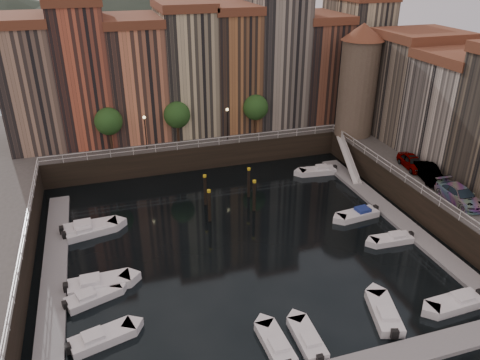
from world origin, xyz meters
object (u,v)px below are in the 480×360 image
object	(u,v)px
boat_left_0	(101,338)
car_b	(429,174)
mooring_pilings	(230,194)
boat_left_1	(92,297)
corner_tower	(358,79)
gangway	(349,158)
car_a	(412,163)
car_c	(460,196)
boat_left_2	(98,284)

from	to	relation	value
boat_left_0	car_b	size ratio (longest dim) A/B	1.02
mooring_pilings	boat_left_1	bearing A→B (deg)	-142.78
corner_tower	gangway	bearing A→B (deg)	-122.80
car_a	car_c	bearing A→B (deg)	-86.10
corner_tower	car_a	distance (m)	13.20
boat_left_2	car_b	distance (m)	33.70
boat_left_1	corner_tower	bearing A→B (deg)	11.58
boat_left_0	car_b	world-z (taller)	car_b
gangway	boat_left_1	xyz separation A→B (m)	(-30.36, -15.01, -1.57)
boat_left_0	car_a	xyz separation A→B (m)	(33.48, 12.66, 3.38)
boat_left_1	boat_left_2	distance (m)	1.51
boat_left_2	car_c	bearing A→B (deg)	-3.87
car_b	car_a	bearing A→B (deg)	101.10
gangway	mooring_pilings	world-z (taller)	gangway
boat_left_0	car_a	world-z (taller)	car_a
gangway	boat_left_2	xyz separation A→B (m)	(-29.91, -13.58, -1.52)
gangway	car_a	xyz separation A→B (m)	(3.54, -6.99, 1.82)
boat_left_2	car_b	size ratio (longest dim) A/B	1.11
gangway	car_b	distance (m)	10.71
boat_left_1	car_c	xyz separation A→B (m)	(33.39, 0.09, 3.43)
corner_tower	boat_left_1	bearing A→B (deg)	-149.60
boat_left_2	car_a	xyz separation A→B (m)	(33.45, 6.59, 3.34)
boat_left_0	boat_left_2	size ratio (longest dim) A/B	0.92
gangway	mooring_pilings	bearing A→B (deg)	-165.31
boat_left_2	car_c	size ratio (longest dim) A/B	0.96
mooring_pilings	boat_left_2	world-z (taller)	mooring_pilings
gangway	car_c	bearing A→B (deg)	-78.55
boat_left_0	boat_left_2	world-z (taller)	boat_left_2
boat_left_0	car_a	size ratio (longest dim) A/B	1.10
car_b	boat_left_0	bearing A→B (deg)	-150.60
boat_left_1	boat_left_0	bearing A→B (deg)	-103.55
gangway	boat_left_0	bearing A→B (deg)	-146.73
mooring_pilings	car_b	bearing A→B (deg)	-16.28
car_a	corner_tower	bearing A→B (deg)	100.80
boat_left_1	car_b	distance (m)	34.34
boat_left_0	car_b	distance (m)	34.91
gangway	car_c	world-z (taller)	car_c
boat_left_2	car_c	world-z (taller)	car_c
corner_tower	car_b	distance (m)	15.85
car_a	car_b	size ratio (longest dim) A/B	0.93
gangway	car_c	distance (m)	15.34
gangway	boat_left_0	distance (m)	35.84
mooring_pilings	car_c	distance (m)	22.08
gangway	boat_left_2	bearing A→B (deg)	-155.58
corner_tower	boat_left_2	xyz separation A→B (m)	(-32.81, -18.08, -9.80)
boat_left_2	corner_tower	bearing A→B (deg)	27.32
corner_tower	boat_left_1	xyz separation A→B (m)	(-33.26, -19.51, -9.85)
boat_left_0	boat_left_2	distance (m)	6.07
mooring_pilings	car_b	xyz separation A→B (m)	(19.62, -5.73, 2.11)
boat_left_0	boat_left_1	distance (m)	4.65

